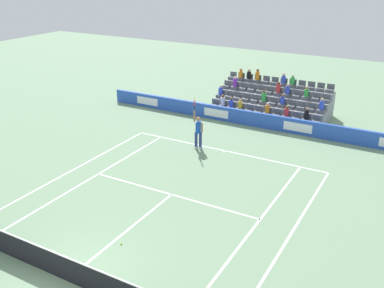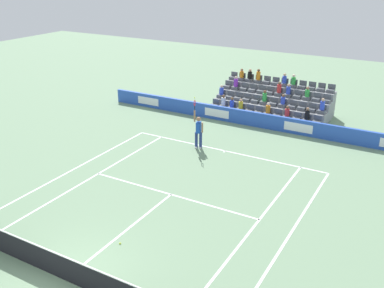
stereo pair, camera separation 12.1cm
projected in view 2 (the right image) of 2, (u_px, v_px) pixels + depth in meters
ground_plane at (65, 280)px, 14.05m from camera, size 80.00×80.00×0.00m
line_baseline at (225, 151)px, 23.59m from camera, size 10.97×0.10×0.01m
line_service at (171, 194)px, 19.18m from camera, size 8.23×0.10×0.01m
line_centre_service at (126, 230)px, 16.61m from camera, size 0.10×6.40×0.01m
line_singles_sideline_left at (92, 177)px, 20.69m from camera, size 0.10×11.89×0.01m
line_singles_sideline_right at (255, 225)px, 16.94m from camera, size 0.10×11.89×0.01m
line_doubles_sideline_left at (70, 171)px, 21.32m from camera, size 0.10×11.89×0.01m
line_doubles_sideline_right at (289, 235)px, 16.31m from camera, size 0.10×11.89×0.01m
line_centre_mark at (225, 152)px, 23.51m from camera, size 0.10×0.20×0.01m
sponsor_barrier at (256, 120)px, 26.91m from camera, size 21.27×0.22×0.91m
tennis_net at (63, 267)px, 13.86m from camera, size 11.97×0.10×1.07m
tennis_player at (198, 131)px, 23.61m from camera, size 0.54×0.41×2.85m
stadium_stand at (273, 103)px, 29.17m from camera, size 7.44×3.80×2.62m
loose_tennis_ball at (120, 243)px, 15.81m from camera, size 0.07×0.07×0.07m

